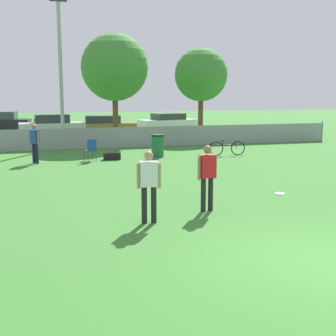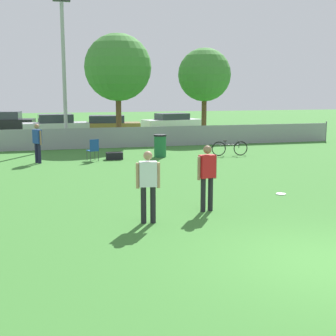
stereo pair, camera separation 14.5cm
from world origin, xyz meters
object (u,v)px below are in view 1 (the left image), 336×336
(light_pole, at_px, (60,59))
(parked_car_silver, at_px, (52,126))
(player_receiver_white, at_px, (149,182))
(parked_car_tan, at_px, (103,125))
(spectator_in_blue, at_px, (35,141))
(frisbee_disc, at_px, (280,194))
(parked_car_dark, at_px, (1,122))
(folding_chair_sideline, at_px, (91,149))
(gear_bag_sideline, at_px, (112,156))
(tree_near_pole, at_px, (115,68))
(bicycle_sideline, at_px, (227,148))
(trash_bin, at_px, (158,146))
(parked_car_white, at_px, (168,122))
(player_defender_red, at_px, (207,173))
(tree_far_right, at_px, (201,75))

(light_pole, bearing_deg, parked_car_silver, 92.97)
(player_receiver_white, height_order, parked_car_tan, player_receiver_white)
(player_receiver_white, bearing_deg, spectator_in_blue, 112.42)
(frisbee_disc, height_order, parked_car_dark, parked_car_dark)
(light_pole, height_order, player_receiver_white, light_pole)
(folding_chair_sideline, height_order, parked_car_silver, parked_car_silver)
(parked_car_dark, bearing_deg, gear_bag_sideline, -62.18)
(folding_chair_sideline, bearing_deg, parked_car_silver, -102.06)
(parked_car_dark, xyz_separation_m, parked_car_silver, (3.47, -4.40, -0.03))
(tree_near_pole, bearing_deg, light_pole, -158.59)
(bicycle_sideline, height_order, gear_bag_sideline, bicycle_sideline)
(parked_car_dark, relative_size, parked_car_tan, 0.91)
(light_pole, bearing_deg, player_receiver_white, -86.54)
(light_pole, height_order, folding_chair_sideline, light_pole)
(trash_bin, relative_size, parked_car_white, 0.22)
(folding_chair_sideline, xyz_separation_m, trash_bin, (3.13, 0.42, -0.02))
(spectator_in_blue, distance_m, folding_chair_sideline, 2.37)
(player_defender_red, bearing_deg, trash_bin, 70.34)
(light_pole, relative_size, bicycle_sideline, 4.55)
(player_receiver_white, bearing_deg, folding_chair_sideline, 99.42)
(frisbee_disc, bearing_deg, light_pole, 111.43)
(spectator_in_blue, height_order, folding_chair_sideline, spectator_in_blue)
(tree_far_right, height_order, parked_car_tan, tree_far_right)
(gear_bag_sideline, xyz_separation_m, parked_car_silver, (-2.11, 11.74, 0.54))
(tree_far_right, relative_size, frisbee_disc, 19.14)
(parked_car_tan, bearing_deg, tree_near_pole, -81.73)
(light_pole, relative_size, parked_car_tan, 1.67)
(light_pole, height_order, gear_bag_sideline, light_pole)
(tree_far_right, xyz_separation_m, parked_car_tan, (-5.76, 3.76, -3.36))
(parked_car_white, bearing_deg, parked_car_tan, -165.26)
(folding_chair_sideline, distance_m, parked_car_dark, 16.99)
(light_pole, distance_m, folding_chair_sideline, 7.09)
(player_receiver_white, xyz_separation_m, bicycle_sideline, (6.29, 10.09, -0.63))
(tree_far_right, relative_size, parked_car_silver, 1.31)
(tree_far_right, bearing_deg, frisbee_disc, -101.86)
(player_receiver_white, bearing_deg, light_pole, 102.18)
(spectator_in_blue, bearing_deg, player_defender_red, 167.46)
(parked_car_silver, relative_size, parked_car_white, 0.91)
(spectator_in_blue, bearing_deg, parked_car_silver, -41.92)
(parked_car_dark, height_order, parked_car_tan, parked_car_dark)
(bicycle_sideline, relative_size, trash_bin, 1.67)
(frisbee_disc, relative_size, folding_chair_sideline, 0.31)
(player_receiver_white, height_order, parked_car_dark, player_receiver_white)
(spectator_in_blue, distance_m, parked_car_white, 17.80)
(tree_near_pole, height_order, parked_car_dark, tree_near_pole)
(player_defender_red, height_order, parked_car_silver, player_defender_red)
(parked_car_silver, bearing_deg, parked_car_tan, -3.49)
(folding_chair_sideline, height_order, trash_bin, trash_bin)
(gear_bag_sideline, bearing_deg, light_pole, 108.07)
(tree_near_pole, bearing_deg, spectator_in_blue, -123.81)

